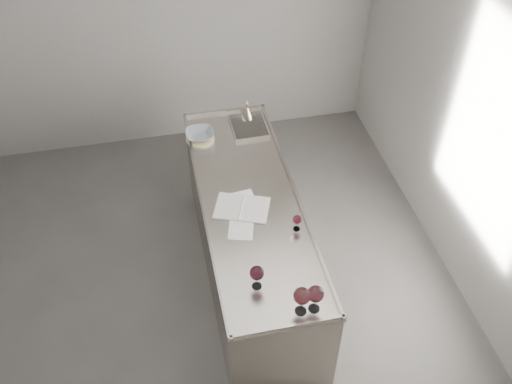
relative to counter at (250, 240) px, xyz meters
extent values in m
cube|color=#4E4C4A|center=(-0.50, -0.30, -0.48)|extent=(4.50, 5.00, 0.02)
cube|color=gray|center=(-0.50, 2.21, 0.93)|extent=(4.50, 0.02, 2.80)
cube|color=gray|center=(1.76, -0.30, 0.93)|extent=(0.02, 5.00, 2.80)
cube|color=#9E968E|center=(0.00, 0.00, -0.01)|extent=(0.75, 2.40, 0.92)
cube|color=#9E968E|center=(0.00, 0.00, 0.46)|extent=(0.77, 2.42, 0.02)
cube|color=#9E968E|center=(0.00, -1.19, 0.48)|extent=(0.77, 0.02, 0.03)
cube|color=#9E968E|center=(0.00, 1.19, 0.48)|extent=(0.77, 0.02, 0.03)
cube|color=#9E968E|center=(-0.37, 0.00, 0.48)|extent=(0.02, 2.42, 0.03)
cube|color=#9E968E|center=(0.36, 0.00, 0.48)|extent=(0.02, 2.42, 0.03)
cube|color=#595654|center=(0.17, 0.92, 0.46)|extent=(0.30, 0.38, 0.01)
cylinder|color=white|center=(-0.12, -0.83, 0.47)|extent=(0.07, 0.07, 0.00)
cylinder|color=white|center=(-0.12, -0.83, 0.52)|extent=(0.01, 0.01, 0.09)
ellipsoid|color=white|center=(-0.12, -0.83, 0.61)|extent=(0.10, 0.10, 0.10)
cylinder|color=#380714|center=(-0.12, -0.83, 0.59)|extent=(0.07, 0.07, 0.02)
cylinder|color=white|center=(0.11, -1.08, 0.47)|extent=(0.08, 0.08, 0.00)
cylinder|color=white|center=(0.11, -1.08, 0.53)|extent=(0.01, 0.01, 0.11)
ellipsoid|color=white|center=(0.11, -1.08, 0.63)|extent=(0.11, 0.11, 0.12)
cylinder|color=#38070C|center=(0.11, -1.08, 0.60)|extent=(0.08, 0.08, 0.03)
cylinder|color=white|center=(0.20, -1.08, 0.47)|extent=(0.08, 0.08, 0.00)
cylinder|color=white|center=(0.20, -1.08, 0.52)|extent=(0.01, 0.01, 0.10)
ellipsoid|color=white|center=(0.20, -1.08, 0.63)|extent=(0.11, 0.11, 0.11)
cylinder|color=#36070D|center=(0.20, -1.08, 0.60)|extent=(0.08, 0.08, 0.02)
cylinder|color=white|center=(0.27, -0.37, 0.47)|extent=(0.05, 0.05, 0.00)
cylinder|color=white|center=(0.27, -0.37, 0.50)|extent=(0.01, 0.01, 0.07)
ellipsoid|color=white|center=(0.27, -0.37, 0.57)|extent=(0.07, 0.07, 0.07)
cylinder|color=#350713|center=(0.27, -0.37, 0.55)|extent=(0.05, 0.05, 0.01)
cube|color=white|center=(-0.18, -0.04, 0.47)|extent=(0.29, 0.33, 0.01)
cube|color=white|center=(0.02, -0.11, 0.47)|extent=(0.29, 0.33, 0.01)
cylinder|color=white|center=(-0.08, -0.08, 0.48)|extent=(0.11, 0.27, 0.01)
cube|color=white|center=(-0.12, -0.27, 0.47)|extent=(0.24, 0.30, 0.00)
cube|color=white|center=(-0.07, -0.06, 0.47)|extent=(0.27, 0.36, 0.00)
cylinder|color=beige|center=(-0.28, 0.84, 0.48)|extent=(0.30, 0.30, 0.02)
imported|color=gray|center=(-0.28, 0.84, 0.52)|extent=(0.25, 0.25, 0.06)
cone|color=#9B958A|center=(0.19, 1.07, 0.52)|extent=(0.13, 0.13, 0.11)
cylinder|color=#9B958A|center=(0.19, 1.07, 0.60)|extent=(0.02, 0.02, 0.03)
cylinder|color=#B17D31|center=(0.19, 1.07, 0.62)|extent=(0.03, 0.03, 0.01)
cone|color=#9B958A|center=(0.19, 1.07, 0.64)|extent=(0.02, 0.02, 0.04)
camera|label=1|loc=(-0.62, -3.12, 3.57)|focal=40.00mm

